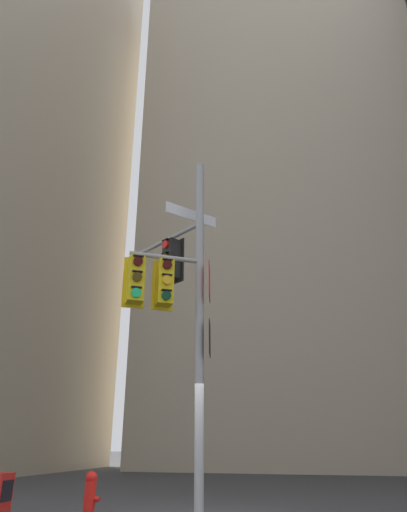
{
  "coord_description": "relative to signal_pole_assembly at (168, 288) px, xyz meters",
  "views": [
    {
      "loc": [
        2.37,
        -9.17,
        1.41
      ],
      "look_at": [
        0.16,
        -0.29,
        5.21
      ],
      "focal_mm": 31.4,
      "sensor_mm": 36.0,
      "label": 1
    }
  ],
  "objects": [
    {
      "name": "fire_hydrant",
      "position": [
        -1.33,
        -0.35,
        -4.23
      ],
      "size": [
        0.33,
        0.23,
        0.87
      ],
      "color": "red",
      "rests_on": "ground"
    },
    {
      "name": "signal_pole_assembly",
      "position": [
        0.0,
        0.0,
        0.0
      ],
      "size": [
        2.82,
        2.84,
        7.8
      ],
      "color": "#9EA0A3",
      "rests_on": "ground"
    },
    {
      "name": "building_mid_block",
      "position": [
        2.03,
        22.89,
        13.64
      ],
      "size": [
        17.99,
        17.99,
        36.64
      ],
      "primitive_type": "cube",
      "color": "tan",
      "rests_on": "ground"
    }
  ]
}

